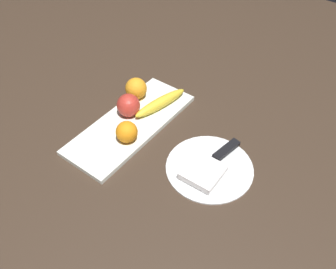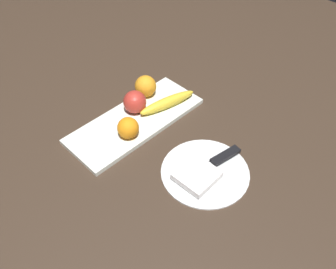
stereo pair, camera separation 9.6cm
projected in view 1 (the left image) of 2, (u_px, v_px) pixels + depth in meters
The scene contains 9 objects.
ground_plane at pixel (128, 134), 1.02m from camera, with size 2.40×2.40×0.00m, color #392A1F.
fruit_tray at pixel (131, 124), 1.04m from camera, with size 0.41×0.17×0.01m, color white.
apple at pixel (128, 105), 1.04m from camera, with size 0.07×0.07×0.07m, color #BB3328.
banana at pixel (161, 103), 1.07m from camera, with size 0.19×0.03×0.03m, color gold.
orange_near_apple at pixel (127, 132), 0.96m from camera, with size 0.06×0.06×0.06m, color orange.
orange_near_banana at pixel (136, 88), 1.09m from camera, with size 0.07×0.07×0.07m, color orange.
dinner_plate at pixel (210, 167), 0.93m from camera, with size 0.23×0.23×0.01m, color white.
folded_napkin at pixel (204, 171), 0.90m from camera, with size 0.10×0.09×0.02m, color white.
knife at pixel (223, 153), 0.95m from camera, with size 0.18×0.05×0.01m.
Camera 1 is at (0.51, 0.52, 0.72)m, focal length 38.09 mm.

